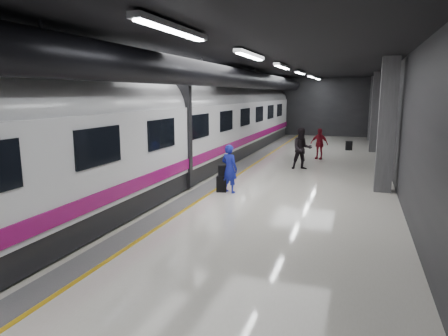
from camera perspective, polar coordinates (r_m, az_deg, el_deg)
The scene contains 9 objects.
ground at distance 13.39m, azimuth 2.18°, elevation -3.72°, with size 40.00×40.00×0.00m, color silver.
platform_hall at distance 13.98m, azimuth 2.27°, elevation 11.52°, with size 10.02×40.02×4.51m.
train at distance 14.30m, azimuth -10.39°, elevation 5.45°, with size 3.05×38.00×4.05m.
traveler_main at distance 13.42m, azimuth 0.78°, elevation -0.10°, with size 0.60×0.39×1.64m, color #211BCD.
suitcase_main at distance 13.59m, azimuth -0.36°, elevation -2.31°, with size 0.34×0.21×0.55m, color black.
shoulder_bag at distance 13.50m, azimuth -0.27°, elevation -0.42°, with size 0.27×0.14×0.36m, color black.
traveler_far_a at distance 17.87m, azimuth 11.06°, elevation 2.72°, with size 0.89×0.70×1.84m, color black.
traveler_far_b at distance 20.99m, azimuth 13.45°, elevation 3.40°, with size 0.92×0.38×1.57m, color maroon.
suitcase_far at distance 24.78m, azimuth 17.41°, elevation 3.07°, with size 0.37×0.24×0.54m, color black.
Camera 1 is at (3.69, -12.44, 3.31)m, focal length 32.00 mm.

